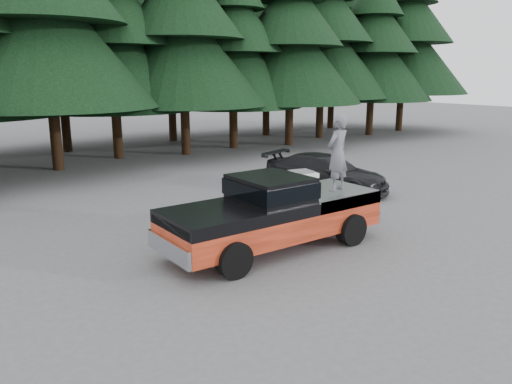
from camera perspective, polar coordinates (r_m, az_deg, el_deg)
ground at (r=12.61m, az=0.57°, el=-7.03°), size 120.00×120.00×0.00m
pickup_truck at (r=12.74m, az=1.98°, el=-3.66°), size 6.00×2.04×1.33m
truck_cab at (r=12.43m, az=1.65°, el=0.49°), size 1.66×1.90×0.59m
air_compressor at (r=13.22m, az=5.13°, el=1.06°), size 0.85×0.75×0.51m
man_on_bed at (r=13.44m, az=9.32°, el=4.42°), size 0.82×0.62×2.03m
parked_car at (r=19.13m, az=7.98°, el=2.16°), size 3.45×5.22×1.41m
treeline at (r=27.88m, az=-21.60°, el=19.41°), size 60.15×16.05×17.50m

